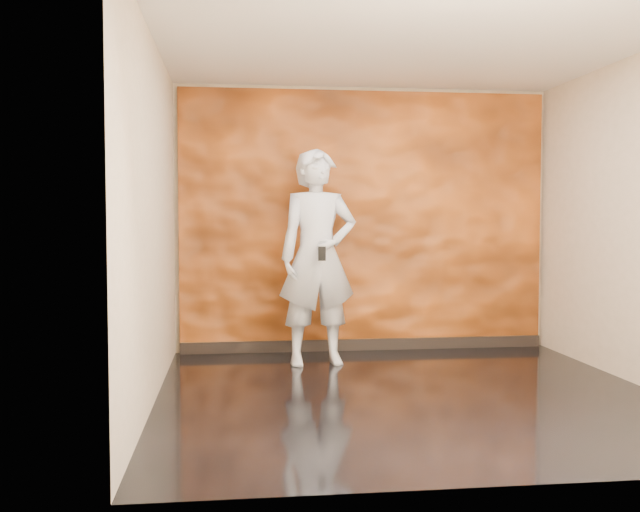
{
  "coord_description": "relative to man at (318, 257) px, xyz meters",
  "views": [
    {
      "loc": [
        -1.4,
        -5.53,
        1.41
      ],
      "look_at": [
        -0.6,
        0.98,
        1.06
      ],
      "focal_mm": 40.0,
      "sensor_mm": 36.0,
      "label": 1
    }
  ],
  "objects": [
    {
      "name": "feature_wall",
      "position": [
        0.59,
        0.7,
        0.34
      ],
      "size": [
        3.9,
        0.06,
        2.75
      ],
      "primitive_type": "cube",
      "color": "orange",
      "rests_on": "ground"
    },
    {
      "name": "phone",
      "position": [
        0.0,
        -0.29,
        0.05
      ],
      "size": [
        0.07,
        0.02,
        0.13
      ],
      "primitive_type": "cube",
      "rotation": [
        0.0,
        0.0,
        -0.14
      ],
      "color": "black",
      "rests_on": "man"
    },
    {
      "name": "room",
      "position": [
        0.59,
        -1.26,
        0.36
      ],
      "size": [
        4.02,
        4.02,
        2.81
      ],
      "color": "black",
      "rests_on": "ground"
    },
    {
      "name": "baseboard",
      "position": [
        0.59,
        0.66,
        -0.98
      ],
      "size": [
        3.9,
        0.04,
        0.12
      ],
      "primitive_type": "cube",
      "color": "black",
      "rests_on": "ground"
    },
    {
      "name": "man",
      "position": [
        0.0,
        0.0,
        0.0
      ],
      "size": [
        0.81,
        0.58,
        2.07
      ],
      "primitive_type": "imported",
      "rotation": [
        0.0,
        0.0,
        0.11
      ],
      "color": "#A7ACB7",
      "rests_on": "ground"
    }
  ]
}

